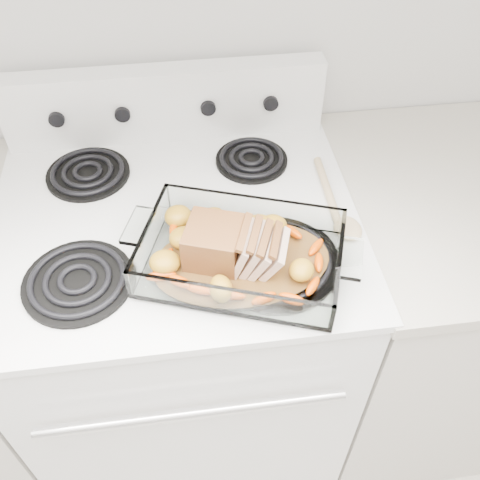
{
  "coord_description": "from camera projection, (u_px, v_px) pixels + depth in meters",
  "views": [
    {
      "loc": [
        0.03,
        0.83,
        1.73
      ],
      "look_at": [
        0.12,
        1.51,
        0.99
      ],
      "focal_mm": 40.0,
      "sensor_mm": 36.0,
      "label": 1
    }
  ],
  "objects": [
    {
      "name": "wooden_spoon",
      "position": [
        339.0,
        211.0,
        1.13
      ],
      "size": [
        0.06,
        0.27,
        0.02
      ],
      "rotation": [
        0.0,
        0.0,
        -0.02
      ],
      "color": "tan",
      "rests_on": "electric_range"
    },
    {
      "name": "electric_range",
      "position": [
        189.0,
        333.0,
        1.47
      ],
      "size": [
        0.78,
        0.7,
        1.12
      ],
      "color": "white",
      "rests_on": "ground"
    },
    {
      "name": "baking_dish",
      "position": [
        241.0,
        258.0,
        1.02
      ],
      "size": [
        0.37,
        0.24,
        0.07
      ],
      "rotation": [
        0.0,
        0.0,
        -0.34
      ],
      "color": "white",
      "rests_on": "electric_range"
    },
    {
      "name": "counter_right",
      "position": [
        420.0,
        310.0,
        1.54
      ],
      "size": [
        0.58,
        0.68,
        0.93
      ],
      "color": "beige",
      "rests_on": "ground"
    },
    {
      "name": "roast_vegetables",
      "position": [
        237.0,
        243.0,
        1.04
      ],
      "size": [
        0.33,
        0.18,
        0.04
      ],
      "rotation": [
        0.0,
        0.0,
        0.02
      ],
      "color": "#D43B00",
      "rests_on": "baking_dish"
    },
    {
      "name": "pork_roast",
      "position": [
        227.0,
        249.0,
        1.0
      ],
      "size": [
        0.19,
        0.1,
        0.08
      ],
      "rotation": [
        0.0,
        0.0,
        0.41
      ],
      "color": "brown",
      "rests_on": "baking_dish"
    }
  ]
}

